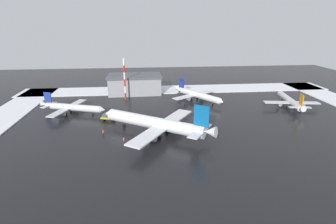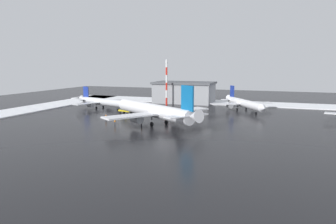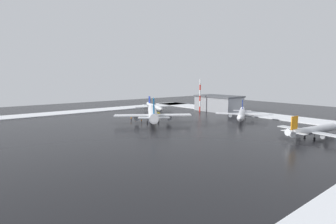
{
  "view_description": "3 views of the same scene",
  "coord_description": "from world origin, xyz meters",
  "px_view_note": "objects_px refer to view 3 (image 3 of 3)",
  "views": [
    {
      "loc": [
        16.88,
        77.71,
        32.2
      ],
      "look_at": [
        9.14,
        -1.91,
        4.74
      ],
      "focal_mm": 28.0,
      "sensor_mm": 36.0,
      "label": 1
    },
    {
      "loc": [
        -20.91,
        86.38,
        16.45
      ],
      "look_at": [
        11.96,
        -1.8,
        2.48
      ],
      "focal_mm": 35.0,
      "sensor_mm": 36.0,
      "label": 2
    },
    {
      "loc": [
        -75.9,
        68.15,
        18.84
      ],
      "look_at": [
        4.95,
        3.71,
        5.16
      ],
      "focal_mm": 28.0,
      "sensor_mm": 36.0,
      "label": 3
    }
  ],
  "objects_px": {
    "pushback_tug": "(156,113)",
    "ground_crew_beside_wing": "(131,119)",
    "airplane_distant_tail": "(153,114)",
    "antenna_mast": "(200,96)",
    "airplane_parked_starboard": "(154,107)",
    "ground_crew_by_nose_gear": "(136,116)",
    "cargo_hangar": "(218,103)",
    "ground_crew_near_tug": "(141,121)",
    "airplane_parked_portside": "(241,114)",
    "airplane_foreground_jet": "(313,130)"
  },
  "relations": [
    {
      "from": "airplane_parked_portside",
      "to": "ground_crew_by_nose_gear",
      "type": "xyz_separation_m",
      "value": [
        35.46,
        33.14,
        -1.74
      ]
    },
    {
      "from": "airplane_parked_starboard",
      "to": "pushback_tug",
      "type": "distance_m",
      "value": 16.31
    },
    {
      "from": "airplane_foreground_jet",
      "to": "ground_crew_beside_wing",
      "type": "relative_size",
      "value": 14.97
    },
    {
      "from": "ground_crew_by_nose_gear",
      "to": "pushback_tug",
      "type": "bearing_deg",
      "value": 21.6
    },
    {
      "from": "airplane_parked_portside",
      "to": "antenna_mast",
      "type": "relative_size",
      "value": 1.35
    },
    {
      "from": "ground_crew_beside_wing",
      "to": "airplane_parked_portside",
      "type": "bearing_deg",
      "value": -146.64
    },
    {
      "from": "cargo_hangar",
      "to": "pushback_tug",
      "type": "bearing_deg",
      "value": 75.48
    },
    {
      "from": "airplane_distant_tail",
      "to": "antenna_mast",
      "type": "height_order",
      "value": "antenna_mast"
    },
    {
      "from": "ground_crew_by_nose_gear",
      "to": "cargo_hangar",
      "type": "xyz_separation_m",
      "value": [
        -8.43,
        -49.19,
        3.47
      ]
    },
    {
      "from": "airplane_parked_starboard",
      "to": "cargo_hangar",
      "type": "distance_m",
      "value": 36.19
    },
    {
      "from": "airplane_parked_starboard",
      "to": "antenna_mast",
      "type": "bearing_deg",
      "value": 61.64
    },
    {
      "from": "ground_crew_beside_wing",
      "to": "airplane_parked_starboard",
      "type": "bearing_deg",
      "value": -73.11
    },
    {
      "from": "ground_crew_near_tug",
      "to": "airplane_distant_tail",
      "type": "bearing_deg",
      "value": -177.17
    },
    {
      "from": "airplane_foreground_jet",
      "to": "antenna_mast",
      "type": "bearing_deg",
      "value": 84.44
    },
    {
      "from": "airplane_distant_tail",
      "to": "airplane_parked_starboard",
      "type": "xyz_separation_m",
      "value": [
        30.02,
        -22.19,
        -1.21
      ]
    },
    {
      "from": "pushback_tug",
      "to": "ground_crew_near_tug",
      "type": "height_order",
      "value": "pushback_tug"
    },
    {
      "from": "airplane_distant_tail",
      "to": "ground_crew_by_nose_gear",
      "type": "relative_size",
      "value": 19.65
    },
    {
      "from": "airplane_parked_portside",
      "to": "ground_crew_near_tug",
      "type": "distance_m",
      "value": 44.41
    },
    {
      "from": "ground_crew_beside_wing",
      "to": "ground_crew_by_nose_gear",
      "type": "distance_m",
      "value": 8.97
    },
    {
      "from": "antenna_mast",
      "to": "ground_crew_beside_wing",
      "type": "bearing_deg",
      "value": 92.52
    },
    {
      "from": "airplane_parked_starboard",
      "to": "ground_crew_near_tug",
      "type": "height_order",
      "value": "airplane_parked_starboard"
    },
    {
      "from": "airplane_parked_portside",
      "to": "ground_crew_near_tug",
      "type": "xyz_separation_m",
      "value": [
        21.28,
        38.94,
        -1.74
      ]
    },
    {
      "from": "airplane_foreground_jet",
      "to": "ground_crew_beside_wing",
      "type": "height_order",
      "value": "airplane_foreground_jet"
    },
    {
      "from": "ground_crew_beside_wing",
      "to": "airplane_foreground_jet",
      "type": "bearing_deg",
      "value": -177.11
    },
    {
      "from": "airplane_distant_tail",
      "to": "ground_crew_by_nose_gear",
      "type": "height_order",
      "value": "airplane_distant_tail"
    },
    {
      "from": "airplane_parked_portside",
      "to": "antenna_mast",
      "type": "height_order",
      "value": "antenna_mast"
    },
    {
      "from": "cargo_hangar",
      "to": "ground_crew_by_nose_gear",
      "type": "bearing_deg",
      "value": 78.99
    },
    {
      "from": "ground_crew_by_nose_gear",
      "to": "antenna_mast",
      "type": "xyz_separation_m",
      "value": [
        -4.53,
        -38.35,
        8.01
      ]
    },
    {
      "from": "airplane_parked_starboard",
      "to": "antenna_mast",
      "type": "relative_size",
      "value": 1.41
    },
    {
      "from": "airplane_distant_tail",
      "to": "ground_crew_beside_wing",
      "type": "relative_size",
      "value": 19.65
    },
    {
      "from": "airplane_parked_portside",
      "to": "ground_crew_near_tug",
      "type": "relative_size",
      "value": 14.2
    },
    {
      "from": "pushback_tug",
      "to": "airplane_parked_starboard",
      "type": "bearing_deg",
      "value": -18.17
    },
    {
      "from": "airplane_parked_portside",
      "to": "airplane_parked_starboard",
      "type": "relative_size",
      "value": 0.96
    },
    {
      "from": "antenna_mast",
      "to": "airplane_parked_portside",
      "type": "bearing_deg",
      "value": 170.43
    },
    {
      "from": "airplane_parked_starboard",
      "to": "ground_crew_by_nose_gear",
      "type": "bearing_deg",
      "value": -37.6
    },
    {
      "from": "airplane_parked_portside",
      "to": "cargo_hangar",
      "type": "xyz_separation_m",
      "value": [
        27.02,
        -16.05,
        1.73
      ]
    },
    {
      "from": "pushback_tug",
      "to": "antenna_mast",
      "type": "xyz_separation_m",
      "value": [
        -4.75,
        -25.97,
        7.7
      ]
    },
    {
      "from": "airplane_distant_tail",
      "to": "antenna_mast",
      "type": "relative_size",
      "value": 1.87
    },
    {
      "from": "airplane_parked_portside",
      "to": "pushback_tug",
      "type": "height_order",
      "value": "airplane_parked_portside"
    },
    {
      "from": "cargo_hangar",
      "to": "ground_crew_beside_wing",
      "type": "bearing_deg",
      "value": 86.71
    },
    {
      "from": "pushback_tug",
      "to": "ground_crew_beside_wing",
      "type": "distance_m",
      "value": 19.76
    },
    {
      "from": "airplane_parked_portside",
      "to": "cargo_hangar",
      "type": "relative_size",
      "value": 0.96
    },
    {
      "from": "airplane_distant_tail",
      "to": "ground_crew_beside_wing",
      "type": "height_order",
      "value": "airplane_distant_tail"
    },
    {
      "from": "airplane_parked_portside",
      "to": "pushback_tug",
      "type": "bearing_deg",
      "value": -93.46
    },
    {
      "from": "ground_crew_near_tug",
      "to": "airplane_parked_portside",
      "type": "bearing_deg",
      "value": 175.63
    },
    {
      "from": "airplane_distant_tail",
      "to": "antenna_mast",
      "type": "bearing_deg",
      "value": -40.3
    },
    {
      "from": "airplane_parked_portside",
      "to": "pushback_tug",
      "type": "xyz_separation_m",
      "value": [
        35.68,
        20.76,
        -1.43
      ]
    },
    {
      "from": "ground_crew_by_nose_gear",
      "to": "antenna_mast",
      "type": "relative_size",
      "value": 0.1
    },
    {
      "from": "ground_crew_near_tug",
      "to": "antenna_mast",
      "type": "distance_m",
      "value": 45.9
    },
    {
      "from": "airplane_distant_tail",
      "to": "airplane_parked_portside",
      "type": "relative_size",
      "value": 1.38
    }
  ]
}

